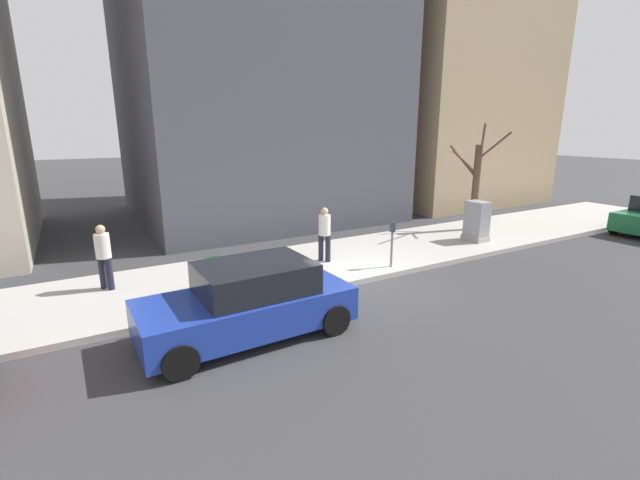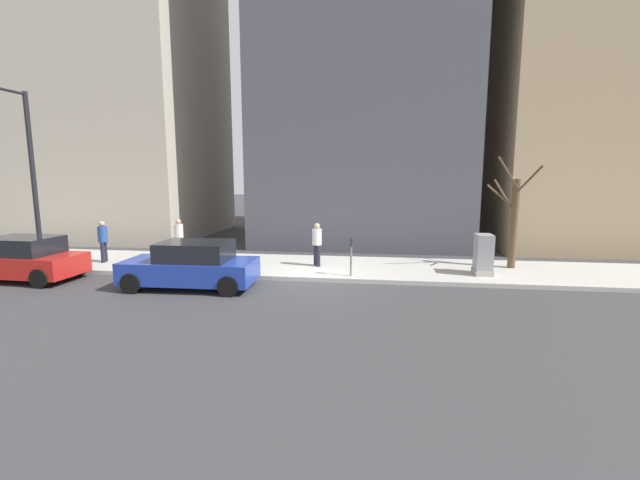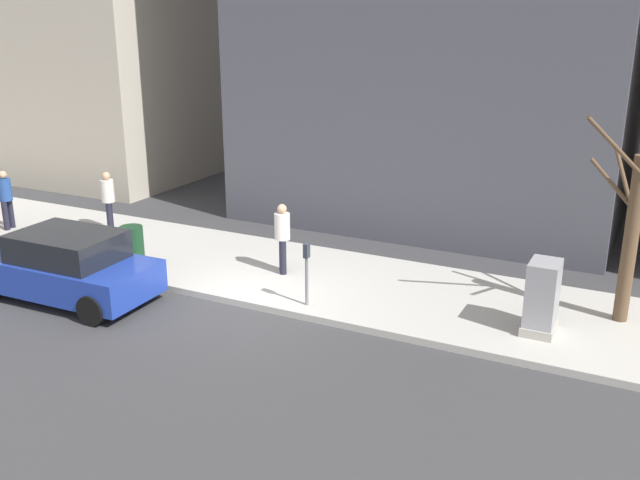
# 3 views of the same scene
# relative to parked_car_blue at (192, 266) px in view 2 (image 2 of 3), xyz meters

# --- Properties ---
(ground_plane) EXTENTS (120.00, 120.00, 0.00)m
(ground_plane) POSITION_rel_parked_car_blue_xyz_m (1.26, -3.77, -0.74)
(ground_plane) COLOR #38383A
(sidewalk) EXTENTS (4.00, 36.00, 0.15)m
(sidewalk) POSITION_rel_parked_car_blue_xyz_m (3.26, -3.77, -0.66)
(sidewalk) COLOR #B2AFA8
(sidewalk) RESTS_ON ground
(parked_car_blue) EXTENTS (2.01, 4.24, 1.52)m
(parked_car_blue) POSITION_rel_parked_car_blue_xyz_m (0.00, 0.00, 0.00)
(parked_car_blue) COLOR #1E389E
(parked_car_blue) RESTS_ON ground
(parked_car_red) EXTENTS (2.04, 4.26, 1.52)m
(parked_car_red) POSITION_rel_parked_car_blue_xyz_m (0.18, 6.33, 0.00)
(parked_car_red) COLOR red
(parked_car_red) RESTS_ON ground
(parking_meter) EXTENTS (0.14, 0.10, 1.35)m
(parking_meter) POSITION_rel_parked_car_blue_xyz_m (1.71, -5.05, 0.24)
(parking_meter) COLOR slate
(parking_meter) RESTS_ON sidewalk
(utility_box) EXTENTS (0.83, 0.61, 1.43)m
(utility_box) POSITION_rel_parked_car_blue_xyz_m (2.56, -9.65, 0.11)
(utility_box) COLOR #A8A399
(utility_box) RESTS_ON sidewalk
(streetlamp) EXTENTS (1.97, 0.32, 6.50)m
(streetlamp) POSITION_rel_parked_car_blue_xyz_m (1.54, 6.96, 3.28)
(streetlamp) COLOR black
(streetlamp) RESTS_ON sidewalk
(bare_tree) EXTENTS (1.98, 1.53, 4.13)m
(bare_tree) POSITION_rel_parked_car_blue_xyz_m (3.85, -10.96, 1.26)
(bare_tree) COLOR brown
(bare_tree) RESTS_ON sidewalk
(trash_bin) EXTENTS (0.56, 0.56, 0.90)m
(trash_bin) POSITION_rel_parked_car_blue_xyz_m (2.16, -0.01, -0.14)
(trash_bin) COLOR #14381E
(trash_bin) RESTS_ON sidewalk
(pedestrian_near_meter) EXTENTS (0.36, 0.36, 1.66)m
(pedestrian_near_meter) POSITION_rel_parked_car_blue_xyz_m (3.18, -3.65, 0.35)
(pedestrian_near_meter) COLOR #1E1E2D
(pedestrian_near_meter) RESTS_ON sidewalk
(pedestrian_midblock) EXTENTS (0.36, 0.36, 1.66)m
(pedestrian_midblock) POSITION_rel_parked_car_blue_xyz_m (3.92, 2.31, 0.35)
(pedestrian_midblock) COLOR #1E1E2D
(pedestrian_midblock) RESTS_ON sidewalk
(pedestrian_far_corner) EXTENTS (0.39, 0.36, 1.66)m
(pedestrian_far_corner) POSITION_rel_parked_car_blue_xyz_m (2.74, 4.96, 0.35)
(pedestrian_far_corner) COLOR #1E1E2D
(pedestrian_far_corner) RESTS_ON sidewalk
(office_block_center) EXTENTS (10.77, 10.77, 20.70)m
(office_block_center) POSITION_rel_parked_car_blue_xyz_m (12.15, -5.03, 9.61)
(office_block_center) COLOR #4C4C56
(office_block_center) RESTS_ON ground
(office_tower_right) EXTENTS (9.47, 9.47, 23.68)m
(office_tower_right) POSITION_rel_parked_car_blue_xyz_m (11.50, 8.86, 11.11)
(office_tower_right) COLOR #BCB29E
(office_tower_right) RESTS_ON ground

